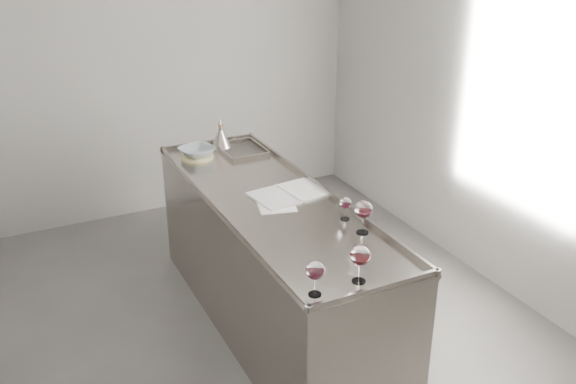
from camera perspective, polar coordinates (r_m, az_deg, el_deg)
name	(u,v)px	position (r m, az deg, el deg)	size (l,w,h in m)	color
room_shell	(210,160)	(3.46, -6.97, 2.86)	(4.54, 5.04, 2.84)	#524F4D
counter	(272,264)	(4.28, -1.39, -6.43)	(0.77, 2.42, 0.97)	gray
wine_glass_left	(315,271)	(3.04, 2.44, -7.05)	(0.09, 0.09, 0.18)	white
wine_glass_middle	(360,256)	(3.15, 6.42, -5.72)	(0.10, 0.10, 0.20)	white
wine_glass_right	(364,210)	(3.62, 6.73, -1.62)	(0.10, 0.10, 0.20)	white
wine_glass_small	(345,204)	(3.79, 5.13, -1.06)	(0.07, 0.07, 0.14)	white
notebook	(289,194)	(4.13, 0.09, -0.16)	(0.50, 0.38, 0.02)	white
loose_paper_top	(275,202)	(4.03, -1.15, -0.92)	(0.23, 0.33, 0.00)	white
trivet	(197,157)	(4.80, -8.07, 3.14)	(0.24, 0.24, 0.02)	#C7BC81
ceramic_bowl	(197,151)	(4.79, -8.10, 3.59)	(0.25, 0.25, 0.06)	gray
wine_funnel	(221,138)	(4.99, -5.99, 4.78)	(0.16, 0.16, 0.23)	#B3A99F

